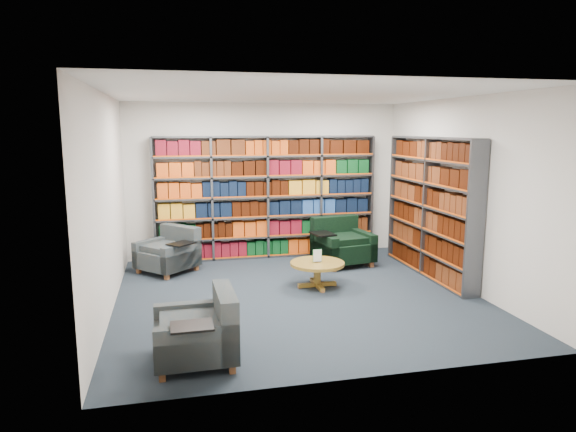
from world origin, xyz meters
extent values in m
cube|color=black|center=(0.00, 0.00, -0.01)|extent=(5.00, 5.00, 0.01)
cube|color=white|center=(0.00, 0.00, 2.80)|extent=(5.00, 5.00, 0.01)
cube|color=silver|center=(0.00, 2.50, 1.40)|extent=(5.00, 0.01, 2.80)
cube|color=silver|center=(0.00, -2.50, 1.40)|extent=(5.00, 0.01, 2.80)
cube|color=silver|center=(-2.50, 0.00, 1.40)|extent=(0.01, 5.00, 2.80)
cube|color=silver|center=(2.50, 0.00, 1.40)|extent=(0.01, 5.00, 2.80)
cube|color=#47494F|center=(0.00, 2.34, 1.10)|extent=(4.00, 0.28, 2.20)
cube|color=silver|center=(0.00, 2.47, 1.10)|extent=(4.00, 0.02, 2.20)
cube|color=#D84C0A|center=(0.00, 2.21, 1.10)|extent=(4.00, 0.01, 2.20)
cube|color=maroon|center=(0.00, 2.34, 0.18)|extent=(3.88, 0.21, 0.29)
cube|color=#063413|center=(0.00, 2.34, 0.54)|extent=(3.88, 0.21, 0.29)
cube|color=orange|center=(0.00, 2.34, 0.91)|extent=(3.88, 0.21, 0.29)
cube|color=#D3440D|center=(0.00, 2.34, 1.28)|extent=(3.88, 0.21, 0.29)
cube|color=#D3440D|center=(0.00, 2.34, 1.64)|extent=(3.88, 0.21, 0.29)
cube|color=maroon|center=(0.00, 2.34, 2.01)|extent=(3.88, 0.21, 0.29)
cube|color=#47494F|center=(2.34, 0.60, 1.10)|extent=(0.28, 2.50, 2.20)
cube|color=silver|center=(2.47, 0.60, 1.10)|extent=(0.02, 2.50, 2.20)
cube|color=#D84C0A|center=(2.21, 0.60, 1.10)|extent=(0.02, 2.50, 2.20)
cube|color=black|center=(2.34, 0.60, 0.18)|extent=(0.21, 2.38, 0.29)
cube|color=#4A1E0B|center=(2.34, 0.60, 0.54)|extent=(0.21, 2.38, 0.29)
cube|color=black|center=(2.34, 0.60, 0.91)|extent=(0.21, 2.38, 0.29)
cube|color=#4A1E0B|center=(2.34, 0.60, 1.28)|extent=(0.21, 2.38, 0.29)
cube|color=#4A1E0B|center=(2.34, 0.60, 1.64)|extent=(0.21, 2.38, 0.29)
cube|color=black|center=(2.34, 0.60, 2.01)|extent=(0.21, 2.38, 0.29)
cube|color=#011B33|center=(-1.80, 1.68, 0.23)|extent=(1.13, 1.13, 0.28)
cube|color=#011B33|center=(-1.57, 1.90, 0.41)|extent=(0.68, 0.71, 0.64)
cube|color=#011B33|center=(-2.03, 1.93, 0.30)|extent=(0.67, 0.64, 0.43)
cube|color=#011B33|center=(-1.57, 1.44, 0.30)|extent=(0.67, 0.64, 0.43)
cube|color=black|center=(-1.57, 1.37, 0.53)|extent=(0.49, 0.49, 0.02)
cube|color=brown|center=(-2.27, 1.70, 0.04)|extent=(0.09, 0.09, 0.09)
cube|color=brown|center=(-1.82, 1.22, 0.04)|extent=(0.09, 0.09, 0.09)
cube|color=brown|center=(-1.78, 2.15, 0.04)|extent=(0.09, 0.09, 0.09)
cube|color=brown|center=(-1.33, 1.67, 0.04)|extent=(0.09, 0.09, 0.09)
cube|color=black|center=(1.19, 1.50, 0.25)|extent=(1.00, 1.00, 0.31)
cube|color=black|center=(1.14, 1.84, 0.45)|extent=(0.90, 0.33, 0.70)
cube|color=black|center=(0.83, 1.44, 0.33)|extent=(0.27, 0.89, 0.47)
cube|color=black|center=(1.56, 1.56, 0.33)|extent=(0.27, 0.89, 0.47)
cube|color=black|center=(0.79, 1.39, 0.58)|extent=(0.39, 0.48, 0.02)
cube|color=brown|center=(0.89, 1.09, 0.05)|extent=(0.08, 0.08, 0.10)
cube|color=brown|center=(1.60, 1.21, 0.05)|extent=(0.08, 0.08, 0.10)
cube|color=brown|center=(0.78, 1.80, 0.05)|extent=(0.08, 0.08, 0.10)
cube|color=brown|center=(1.49, 1.92, 0.05)|extent=(0.08, 0.08, 0.10)
cube|color=#011B33|center=(-1.51, -1.80, 0.23)|extent=(0.82, 0.82, 0.29)
cube|color=#011B33|center=(-1.20, -1.79, 0.41)|extent=(0.19, 0.81, 0.64)
cube|color=#011B33|center=(-1.52, -1.46, 0.30)|extent=(0.81, 0.14, 0.43)
cube|color=#011B33|center=(-1.51, -2.14, 0.30)|extent=(0.81, 0.14, 0.43)
cube|color=black|center=(-1.55, -2.19, 0.54)|extent=(0.40, 0.31, 0.02)
cube|color=brown|center=(-1.85, -1.47, 0.04)|extent=(0.06, 0.06, 0.09)
cube|color=brown|center=(-1.84, -2.14, 0.04)|extent=(0.06, 0.06, 0.09)
cube|color=brown|center=(-1.19, -1.46, 0.04)|extent=(0.06, 0.06, 0.09)
cube|color=brown|center=(-1.18, -2.13, 0.04)|extent=(0.06, 0.06, 0.09)
cylinder|color=olive|center=(0.39, 0.33, 0.36)|extent=(0.81, 0.81, 0.05)
cylinder|color=olive|center=(0.39, 0.33, 0.18)|extent=(0.11, 0.11, 0.32)
cube|color=olive|center=(0.39, 0.33, 0.04)|extent=(0.59, 0.07, 0.05)
cube|color=olive|center=(0.39, 0.33, 0.04)|extent=(0.07, 0.59, 0.05)
cube|color=black|center=(0.39, 0.33, 0.39)|extent=(0.09, 0.05, 0.01)
cube|color=white|center=(0.39, 0.33, 0.48)|extent=(0.13, 0.01, 0.18)
cube|color=#145926|center=(0.39, 0.34, 0.48)|extent=(0.14, 0.00, 0.19)
camera|label=1|loc=(-1.69, -6.79, 2.35)|focal=32.00mm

